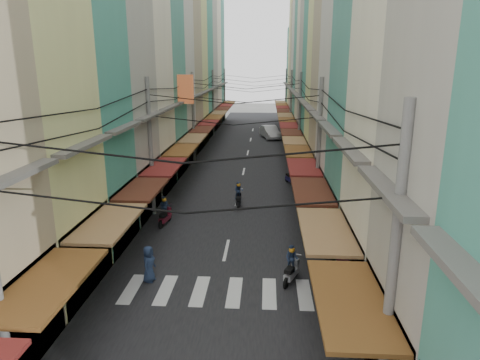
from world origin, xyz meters
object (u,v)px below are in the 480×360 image
at_px(bicycle, 359,218).
at_px(market_umbrella, 366,254).
at_px(white_car, 270,138).
at_px(traffic_sign, 326,214).

bearing_deg(bicycle, market_umbrella, 145.66).
distance_m(white_car, market_umbrella, 37.84).
height_order(white_car, market_umbrella, market_umbrella).
relative_size(white_car, traffic_sign, 1.96).
bearing_deg(market_umbrella, bicycle, 78.89).
distance_m(bicycle, market_umbrella, 9.84).
bearing_deg(white_car, market_umbrella, -99.93).
xyz_separation_m(bicycle, market_umbrella, (-1.85, -9.44, 2.04)).
relative_size(bicycle, market_umbrella, 0.76).
distance_m(bicycle, traffic_sign, 6.07).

